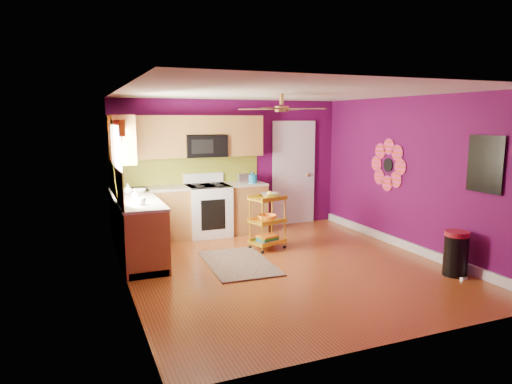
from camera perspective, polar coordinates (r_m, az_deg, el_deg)
name	(u,v)px	position (r m, az deg, el deg)	size (l,w,h in m)	color
ground	(286,266)	(6.81, 3.76, -9.20)	(5.00, 5.00, 0.00)	brown
room_envelope	(289,155)	(6.50, 4.13, 4.63)	(4.54, 5.04, 2.52)	#550946
lower_cabinets	(169,220)	(7.95, -10.81, -3.41)	(2.81, 2.31, 0.94)	brown
electric_range	(208,210)	(8.47, -6.01, -2.20)	(0.76, 0.66, 1.13)	white
upper_cabinetry	(169,139)	(8.15, -10.87, 6.58)	(2.80, 2.30, 1.26)	brown
left_window	(117,147)	(6.90, -17.01, 5.39)	(0.08, 1.35, 1.08)	white
panel_door	(293,174)	(9.34, 4.70, 2.25)	(0.95, 0.11, 2.15)	white
right_wall_art	(427,165)	(7.49, 20.63, 3.21)	(0.04, 2.74, 1.04)	black
ceiling_fan	(282,108)	(6.65, 3.21, 10.42)	(1.01, 1.01, 0.26)	#BF8C3F
shag_rug	(239,263)	(6.89, -2.19, -8.86)	(0.92, 1.49, 0.02)	black
rolling_cart	(268,219)	(7.54, 1.48, -3.46)	(0.62, 0.52, 0.97)	gold
trash_can	(456,253)	(6.89, 23.70, -7.05)	(0.36, 0.38, 0.62)	black
teal_kettle	(252,179)	(8.62, -0.48, 1.69)	(0.18, 0.18, 0.21)	#1679A5
toaster	(243,178)	(8.60, -1.58, 1.71)	(0.22, 0.15, 0.18)	beige
soap_bottle_a	(135,195)	(6.93, -14.91, -0.40)	(0.08, 0.08, 0.18)	#EA3F72
soap_bottle_b	(128,189)	(7.60, -15.72, 0.36)	(0.13, 0.13, 0.17)	white
counter_dish	(138,191)	(7.71, -14.53, 0.13)	(0.26, 0.26, 0.06)	white
counter_cup	(141,201)	(6.61, -14.21, -1.14)	(0.14, 0.14, 0.11)	white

